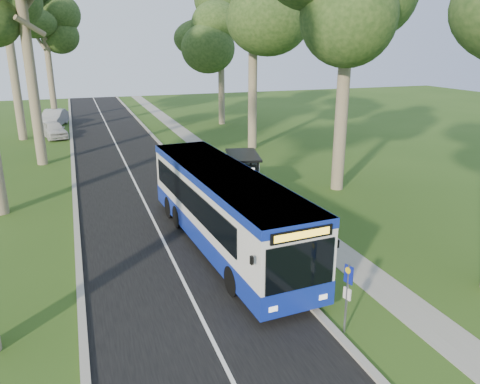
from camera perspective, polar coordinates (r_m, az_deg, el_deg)
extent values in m
plane|color=#2C4D18|center=(19.77, 1.78, -6.67)|extent=(120.00, 120.00, 0.00)
cube|color=black|center=(28.14, -12.39, 0.48)|extent=(7.00, 100.00, 0.02)
cube|color=#9E9B93|center=(28.72, -5.47, 1.28)|extent=(0.25, 100.00, 0.12)
cube|color=#9E9B93|center=(27.95, -19.51, -0.15)|extent=(0.25, 100.00, 0.12)
cube|color=white|center=(28.13, -12.39, 0.51)|extent=(0.12, 100.00, 0.00)
cube|color=gray|center=(29.57, 0.17, 1.75)|extent=(1.50, 100.00, 0.02)
cube|color=white|center=(19.08, -1.98, -1.75)|extent=(3.35, 12.33, 2.89)
cube|color=#102698|center=(19.46, -1.94, -4.64)|extent=(3.38, 12.36, 0.81)
cube|color=#102698|center=(18.69, -2.02, 1.96)|extent=(3.38, 12.36, 0.32)
cube|color=black|center=(13.79, 5.86, -9.28)|extent=(2.28, 0.20, 1.47)
cube|color=yellow|center=(13.33, 6.06, -5.46)|extent=(1.82, 0.14, 0.22)
cube|color=black|center=(14.55, 5.56, -14.16)|extent=(2.44, 0.28, 0.30)
cylinder|color=black|center=(16.01, -1.76, -10.79)|extent=(0.35, 1.07, 1.06)
cylinder|color=black|center=(16.77, 5.84, -9.48)|extent=(0.35, 1.07, 1.06)
cylinder|color=black|center=(22.48, -7.50, -2.27)|extent=(0.35, 1.07, 1.06)
cylinder|color=black|center=(23.03, -1.91, -1.63)|extent=(0.35, 1.07, 1.06)
cylinder|color=gray|center=(14.20, 12.88, -12.62)|extent=(0.07, 0.07, 2.21)
cube|color=#0D1A99|center=(13.82, 13.11, -9.77)|extent=(0.12, 0.31, 0.55)
cylinder|color=yellow|center=(13.74, 13.02, -9.30)|extent=(0.06, 0.19, 0.19)
cube|color=white|center=(14.11, 12.93, -12.00)|extent=(0.12, 0.27, 0.35)
cube|color=black|center=(24.17, 2.71, 1.03)|extent=(0.12, 0.12, 2.44)
cube|color=black|center=(26.41, 0.67, 2.50)|extent=(0.12, 0.12, 2.44)
cube|color=black|center=(24.76, 0.36, 4.51)|extent=(2.22, 3.25, 0.12)
cube|color=silver|center=(25.29, 1.81, 2.03)|extent=(0.59, 2.43, 1.95)
cube|color=black|center=(23.86, 1.47, 0.81)|extent=(1.03, 0.38, 2.14)
cube|color=white|center=(23.78, 1.54, 0.76)|extent=(0.81, 0.20, 1.90)
cube|color=black|center=(25.67, 0.74, 0.23)|extent=(0.75, 1.79, 0.06)
cylinder|color=black|center=(22.52, 0.69, -2.16)|extent=(0.55, 0.55, 1.00)
cylinder|color=black|center=(22.35, 0.70, -0.91)|extent=(0.60, 0.60, 0.06)
imported|color=silver|center=(45.27, -21.78, 7.08)|extent=(2.79, 4.66, 1.48)
imported|color=#AFB0B7|center=(51.43, -21.74, 8.36)|extent=(2.91, 5.42, 1.70)
cylinder|color=#7A6B56|center=(34.90, -24.07, 12.45)|extent=(0.69, 0.69, 11.67)
cylinder|color=#7A6B56|center=(45.00, -25.94, 13.56)|extent=(0.71, 0.71, 12.41)
cylinder|color=#7A6B56|center=(54.86, -22.16, 13.38)|extent=(0.65, 0.65, 10.32)
ellipsoid|color=#1F3D17|center=(54.83, -22.85, 19.04)|extent=(5.20, 5.20, 7.07)
cylinder|color=#7A6B56|center=(26.85, 12.49, 12.64)|extent=(0.70, 0.70, 11.91)
cylinder|color=#7A6B56|center=(37.31, 1.57, 14.22)|extent=(0.69, 0.69, 11.71)
cylinder|color=#7A6B56|center=(49.08, -2.29, 13.87)|extent=(0.64, 0.64, 9.65)
ellipsoid|color=#1F3D17|center=(49.00, -2.36, 19.83)|extent=(5.20, 5.20, 6.62)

